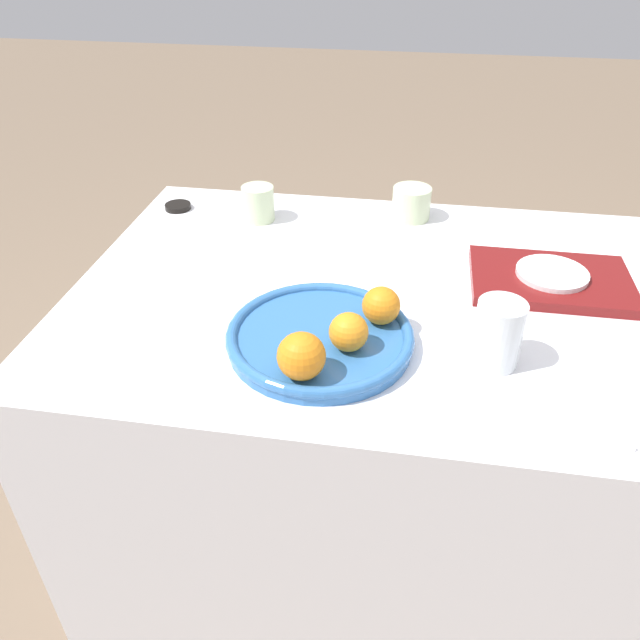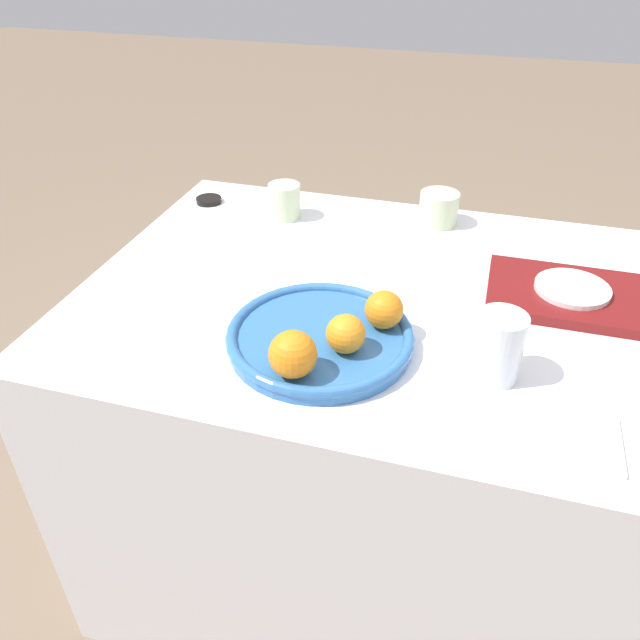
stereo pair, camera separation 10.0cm
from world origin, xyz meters
name	(u,v)px [view 2 (the right image)]	position (x,y,z in m)	size (l,w,h in m)	color
ground_plane	(401,553)	(0.00, 0.00, 0.00)	(12.00, 12.00, 0.00)	#7A6651
table	(414,446)	(0.00, 0.00, 0.38)	(1.31, 0.83, 0.76)	white
fruit_platter	(320,337)	(-0.16, -0.19, 0.78)	(0.31, 0.31, 0.03)	#336BAD
orange_0	(384,310)	(-0.06, -0.14, 0.82)	(0.06, 0.06, 0.06)	orange
orange_1	(346,334)	(-0.11, -0.22, 0.82)	(0.06, 0.06, 0.06)	orange
orange_2	(293,354)	(-0.17, -0.30, 0.82)	(0.07, 0.07, 0.07)	orange
water_glass	(498,347)	(0.12, -0.19, 0.82)	(0.08, 0.08, 0.11)	silver
serving_tray	(571,295)	(0.24, 0.07, 0.77)	(0.30, 0.20, 0.02)	maroon
side_plate	(572,288)	(0.24, 0.07, 0.79)	(0.13, 0.13, 0.01)	white
cup_0	(439,208)	(-0.03, 0.32, 0.80)	(0.09, 0.09, 0.07)	beige
cup_1	(285,201)	(-0.37, 0.26, 0.80)	(0.07, 0.07, 0.08)	beige
napkin	(576,438)	(0.24, -0.30, 0.77)	(0.12, 0.12, 0.01)	white
soy_dish	(209,200)	(-0.58, 0.29, 0.77)	(0.06, 0.06, 0.01)	black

